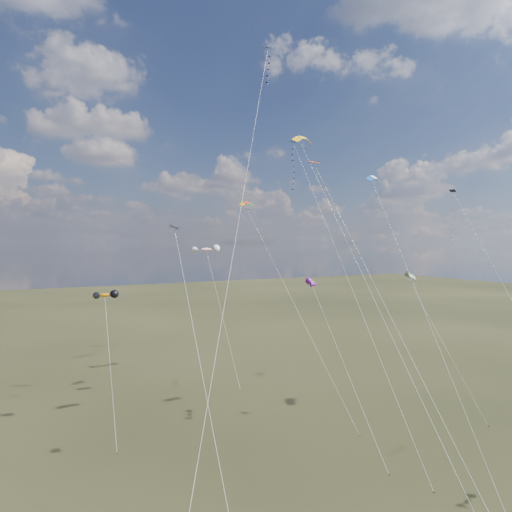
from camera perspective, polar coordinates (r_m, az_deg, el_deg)
name	(u,v)px	position (r m, az deg, el deg)	size (l,w,h in m)	color
diamond_black_high	(298,177)	(62.00, 5.30, 9.76)	(4.85, 28.23, 34.34)	black
diamond_navy_tall	(263,94)	(50.83, 0.87, 19.64)	(19.68, 23.83, 42.24)	#0F194B
diamond_black_mid	(187,295)	(38.57, -8.60, -4.81)	(1.22, 14.87, 21.94)	black
diamond_navy_right	(458,228)	(55.73, 23.94, 3.24)	(4.25, 13.86, 26.33)	#0C1952
diamond_orange_center	(360,254)	(38.20, 12.82, 0.29)	(3.44, 18.13, 27.81)	#CF4616
parafoil_yellow	(304,139)	(54.51, 5.97, 14.34)	(6.40, 29.70, 33.16)	yellow
parafoil_blue_white	(374,179)	(58.06, 14.59, 9.31)	(10.02, 24.52, 28.93)	#1753AD
parafoil_striped	(411,274)	(59.51, 18.76, -2.16)	(4.02, 10.24, 17.15)	yellow
parafoil_tricolor	(248,205)	(60.57, -1.01, 6.45)	(5.51, 17.82, 26.15)	#D29B0E
novelty_orange_black	(105,295)	(54.89, -18.37, -4.71)	(2.59, 10.36, 14.96)	#BF6307
novelty_white_purple	(312,283)	(52.45, 7.00, -3.40)	(2.19, 15.06, 16.25)	silver
novelty_redwhite_stripe	(207,250)	(73.43, -6.19, 0.80)	(4.11, 13.13, 19.99)	red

